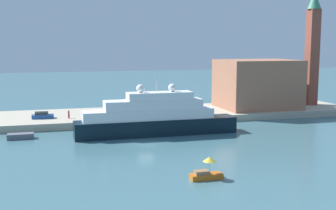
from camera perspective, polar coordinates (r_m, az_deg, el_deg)
ground at (r=72.15m, az=-2.90°, el=-5.24°), size 400.00×400.00×0.00m
quay_dock at (r=96.72m, az=-6.31°, el=-1.46°), size 110.00×19.31×1.43m
large_yacht at (r=79.29m, az=-1.79°, el=-1.69°), size 29.86×4.66×10.54m
small_motorboat at (r=54.16m, az=5.06°, el=-8.74°), size 4.00×1.64×2.79m
work_barge at (r=80.64m, az=-18.83°, el=-3.90°), size 4.48×1.94×0.97m
harbor_building at (r=105.82m, az=11.66°, el=2.75°), size 17.58×14.50×11.44m
bell_tower at (r=114.15m, az=18.48°, el=7.61°), size 3.42×3.42×28.00m
parked_car at (r=92.54m, az=-16.20°, el=-1.33°), size 4.37×1.83×1.39m
person_figure at (r=91.26m, az=-12.93°, el=-1.23°), size 0.36×0.36×1.68m
mooring_bollard at (r=88.38m, az=-6.31°, el=-1.63°), size 0.51×0.51×0.76m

